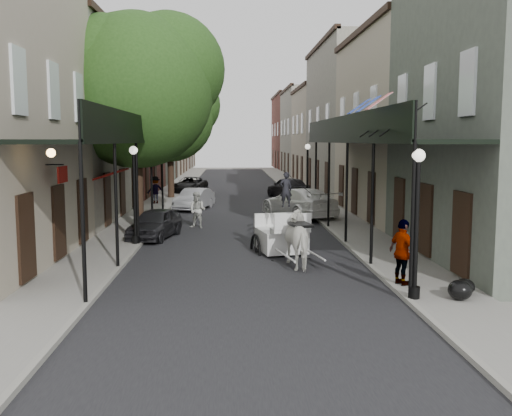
{
  "coord_description": "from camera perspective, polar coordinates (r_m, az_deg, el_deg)",
  "views": [
    {
      "loc": [
        -0.46,
        -15.66,
        4.03
      ],
      "look_at": [
        0.45,
        4.83,
        1.6
      ],
      "focal_mm": 40.0,
      "sensor_mm": 36.0,
      "label": 1
    }
  ],
  "objects": [
    {
      "name": "tree_near",
      "position": [
        26.22,
        -10.98,
        12.02
      ],
      "size": [
        7.31,
        6.8,
        9.63
      ],
      "color": "#382619",
      "rests_on": "sidewalk_left"
    },
    {
      "name": "building_row_right",
      "position": [
        46.56,
        8.76,
        8.18
      ],
      "size": [
        5.0,
        80.0,
        10.5
      ],
      "primitive_type": "cube",
      "color": "gray",
      "rests_on": "ground"
    },
    {
      "name": "ground",
      "position": [
        16.17,
        -0.86,
        -7.67
      ],
      "size": [
        140.0,
        140.0,
        0.0
      ],
      "primitive_type": "plane",
      "color": "gray",
      "rests_on": "ground"
    },
    {
      "name": "car_left_mid",
      "position": [
        33.54,
        -6.2,
        0.89
      ],
      "size": [
        2.37,
        3.99,
        1.24
      ],
      "primitive_type": "imported",
      "rotation": [
        0.0,
        0.0,
        -0.3
      ],
      "color": "#9C9DA1",
      "rests_on": "ground"
    },
    {
      "name": "carriage",
      "position": [
        20.89,
        2.2,
        -1.15
      ],
      "size": [
        2.11,
        2.86,
        2.98
      ],
      "rotation": [
        0.0,
        0.0,
        0.19
      ],
      "color": "black",
      "rests_on": "ground"
    },
    {
      "name": "sidewalk_left",
      "position": [
        36.16,
        -9.75,
        0.36
      ],
      "size": [
        2.2,
        90.0,
        0.12
      ],
      "primitive_type": "cube",
      "color": "gray",
      "rests_on": "ground"
    },
    {
      "name": "gallery_left",
      "position": [
        23.05,
        -13.47,
        6.63
      ],
      "size": [
        2.2,
        18.05,
        4.88
      ],
      "color": "black",
      "rests_on": "sidewalk_left"
    },
    {
      "name": "building_row_left",
      "position": [
        46.39,
        -12.79,
        8.1
      ],
      "size": [
        5.0,
        80.0,
        10.5
      ],
      "primitive_type": "cube",
      "color": "#A49883",
      "rests_on": "ground"
    },
    {
      "name": "car_right_far",
      "position": [
        40.19,
        3.26,
        2.07
      ],
      "size": [
        3.07,
        4.77,
        1.51
      ],
      "primitive_type": "imported",
      "rotation": [
        0.0,
        0.0,
        3.46
      ],
      "color": "black",
      "rests_on": "ground"
    },
    {
      "name": "car_right_near",
      "position": [
        30.05,
        4.32,
        0.53
      ],
      "size": [
        4.14,
        5.8,
        1.56
      ],
      "primitive_type": "imported",
      "rotation": [
        0.0,
        0.0,
        3.55
      ],
      "color": "white",
      "rests_on": "ground"
    },
    {
      "name": "car_left_near",
      "position": [
        23.91,
        -10.08,
        -1.53
      ],
      "size": [
        2.22,
        3.9,
        1.25
      ],
      "primitive_type": "imported",
      "rotation": [
        0.0,
        0.0,
        -0.21
      ],
      "color": "black",
      "rests_on": "ground"
    },
    {
      "name": "lamppost_left",
      "position": [
        22.05,
        -12.05,
        1.46
      ],
      "size": [
        0.32,
        0.32,
        3.71
      ],
      "color": "black",
      "rests_on": "sidewalk_left"
    },
    {
      "name": "pedestrian_sidewalk_right",
      "position": [
        15.99,
        14.47,
        -4.3
      ],
      "size": [
        0.8,
        1.14,
        1.8
      ],
      "primitive_type": "imported",
      "rotation": [
        0.0,
        0.0,
        1.95
      ],
      "color": "gray",
      "rests_on": "sidewalk_right"
    },
    {
      "name": "road",
      "position": [
        35.89,
        -1.8,
        0.32
      ],
      "size": [
        8.0,
        90.0,
        0.01
      ],
      "primitive_type": "cube",
      "color": "black",
      "rests_on": "ground"
    },
    {
      "name": "lamppost_right_near",
      "position": [
        14.53,
        15.75,
        -1.33
      ],
      "size": [
        0.32,
        0.32,
        3.71
      ],
      "color": "black",
      "rests_on": "sidewalk_right"
    },
    {
      "name": "gallery_right",
      "position": [
        23.24,
        10.57,
        6.7
      ],
      "size": [
        2.2,
        18.05,
        4.88
      ],
      "color": "black",
      "rests_on": "sidewalk_right"
    },
    {
      "name": "pedestrian_sidewalk_left",
      "position": [
        36.18,
        -10.04,
        1.79
      ],
      "size": [
        1.25,
        1.0,
        1.69
      ],
      "primitive_type": "imported",
      "rotation": [
        0.0,
        0.0,
        3.54
      ],
      "color": "gray",
      "rests_on": "sidewalk_left"
    },
    {
      "name": "sidewalk_right",
      "position": [
        36.29,
        6.12,
        0.44
      ],
      "size": [
        2.2,
        90.0,
        0.12
      ],
      "primitive_type": "cube",
      "color": "gray",
      "rests_on": "ground"
    },
    {
      "name": "horse",
      "position": [
        18.31,
        4.58,
        -3.14
      ],
      "size": [
        1.35,
        2.25,
        1.78
      ],
      "primitive_type": "imported",
      "rotation": [
        0.0,
        0.0,
        3.34
      ],
      "color": "silver",
      "rests_on": "ground"
    },
    {
      "name": "tree_far",
      "position": [
        40.06,
        -8.08,
        9.28
      ],
      "size": [
        6.45,
        6.0,
        8.61
      ],
      "color": "#382619",
      "rests_on": "sidewalk_left"
    },
    {
      "name": "trash_bags",
      "position": [
        15.25,
        19.89,
        -7.6
      ],
      "size": [
        0.86,
        1.01,
        0.5
      ],
      "color": "black",
      "rests_on": "sidewalk_right"
    },
    {
      "name": "lamppost_right_far",
      "position": [
        34.02,
        5.16,
        3.39
      ],
      "size": [
        0.32,
        0.32,
        3.71
      ],
      "color": "black",
      "rests_on": "sidewalk_right"
    },
    {
      "name": "pedestrian_walking",
      "position": [
        26.45,
        -5.87,
        -0.21
      ],
      "size": [
        1.0,
        0.9,
        1.68
      ],
      "primitive_type": "imported",
      "rotation": [
        0.0,
        0.0,
        -0.4
      ],
      "color": "#B9BAB0",
      "rests_on": "ground"
    },
    {
      "name": "car_left_far",
      "position": [
        44.33,
        -6.61,
        2.3
      ],
      "size": [
        2.79,
        4.73,
        1.23
      ],
      "primitive_type": "imported",
      "rotation": [
        0.0,
        0.0,
        -0.18
      ],
      "color": "black",
      "rests_on": "ground"
    }
  ]
}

